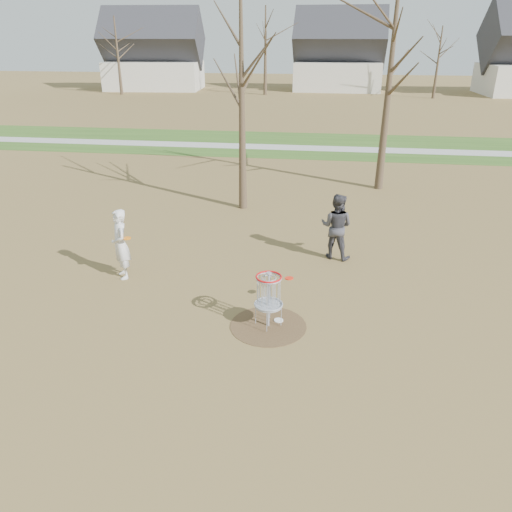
{
  "coord_description": "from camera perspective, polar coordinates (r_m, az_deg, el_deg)",
  "views": [
    {
      "loc": [
        1.11,
        -9.94,
        6.26
      ],
      "look_at": [
        -0.5,
        1.5,
        1.1
      ],
      "focal_mm": 35.0,
      "sensor_mm": 36.0,
      "label": 1
    }
  ],
  "objects": [
    {
      "name": "houses_row",
      "position": [
        62.64,
        11.72,
        21.12
      ],
      "size": [
        56.51,
        10.01,
        7.26
      ],
      "color": "silver",
      "rests_on": "ground"
    },
    {
      "name": "disc_golf_basket",
      "position": [
        11.34,
        1.45,
        -4.07
      ],
      "size": [
        0.64,
        0.64,
        1.35
      ],
      "color": "#9EA3AD",
      "rests_on": "ground"
    },
    {
      "name": "footpath",
      "position": [
        30.61,
        5.89,
        12.18
      ],
      "size": [
        160.0,
        1.5,
        0.01
      ],
      "primitive_type": "cube",
      "color": "#9E9E99",
      "rests_on": "green_band"
    },
    {
      "name": "dirt_circle",
      "position": [
        11.8,
        1.41,
        -7.96
      ],
      "size": [
        1.8,
        1.8,
        0.01
      ],
      "primitive_type": "cylinder",
      "color": "#47331E",
      "rests_on": "ground"
    },
    {
      "name": "player_standing",
      "position": [
        14.15,
        -15.23,
        1.3
      ],
      "size": [
        0.79,
        0.86,
        1.97
      ],
      "primitive_type": "imported",
      "rotation": [
        0.0,
        0.0,
        -0.99
      ],
      "color": "silver",
      "rests_on": "ground"
    },
    {
      "name": "ground",
      "position": [
        11.8,
        1.4,
        -7.98
      ],
      "size": [
        160.0,
        160.0,
        0.0
      ],
      "primitive_type": "plane",
      "color": "brown",
      "rests_on": "ground"
    },
    {
      "name": "disc_grounded",
      "position": [
        11.98,
        2.6,
        -7.35
      ],
      "size": [
        0.22,
        0.22,
        0.02
      ],
      "primitive_type": "cylinder",
      "color": "white",
      "rests_on": "dirt_circle"
    },
    {
      "name": "bare_trees",
      "position": [
        45.74,
        9.58,
        22.63
      ],
      "size": [
        52.62,
        44.98,
        9.0
      ],
      "color": "#382B1E",
      "rests_on": "ground"
    },
    {
      "name": "discs_in_play",
      "position": [
        12.87,
        -5.44,
        -0.27
      ],
      "size": [
        4.65,
        0.97,
        0.55
      ],
      "color": "#FF260D",
      "rests_on": "ground"
    },
    {
      "name": "green_band",
      "position": [
        31.59,
        5.97,
        12.53
      ],
      "size": [
        160.0,
        8.0,
        0.01
      ],
      "primitive_type": "cube",
      "color": "#2D5119",
      "rests_on": "ground"
    },
    {
      "name": "player_throwing",
      "position": [
        15.09,
        9.17,
        3.36
      ],
      "size": [
        1.15,
        1.01,
        2.0
      ],
      "primitive_type": "imported",
      "rotation": [
        0.0,
        0.0,
        2.85
      ],
      "color": "#3B3A3F",
      "rests_on": "ground"
    }
  ]
}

